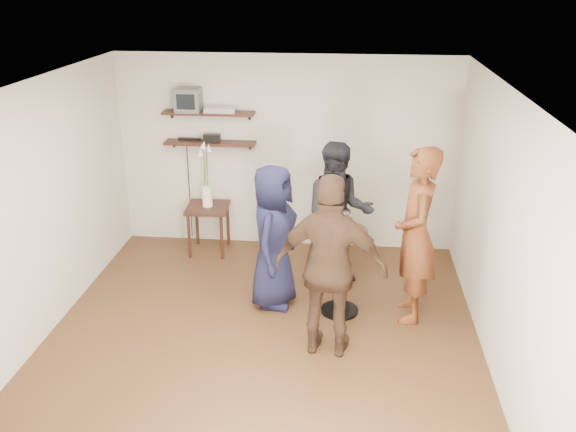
{
  "coord_description": "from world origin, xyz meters",
  "views": [
    {
      "loc": [
        0.83,
        -5.29,
        3.55
      ],
      "look_at": [
        0.24,
        0.4,
        1.25
      ],
      "focal_mm": 38.0,
      "sensor_mm": 36.0,
      "label": 1
    }
  ],
  "objects_px": {
    "crt_monitor": "(189,100)",
    "person_plaid": "(416,235)",
    "side_table": "(208,214)",
    "person_dark": "(338,214)",
    "drinks_table": "(341,260)",
    "radio": "(212,138)",
    "person_brown": "(331,268)",
    "person_navy": "(273,237)",
    "dvd_deck": "(221,110)"
  },
  "relations": [
    {
      "from": "radio",
      "to": "person_plaid",
      "type": "height_order",
      "value": "person_plaid"
    },
    {
      "from": "drinks_table",
      "to": "person_plaid",
      "type": "distance_m",
      "value": 0.84
    },
    {
      "from": "side_table",
      "to": "person_navy",
      "type": "relative_size",
      "value": 0.4
    },
    {
      "from": "person_plaid",
      "to": "drinks_table",
      "type": "bearing_deg",
      "value": -90.0
    },
    {
      "from": "crt_monitor",
      "to": "drinks_table",
      "type": "relative_size",
      "value": 0.32
    },
    {
      "from": "person_plaid",
      "to": "person_brown",
      "type": "distance_m",
      "value": 1.16
    },
    {
      "from": "drinks_table",
      "to": "person_brown",
      "type": "height_order",
      "value": "person_brown"
    },
    {
      "from": "crt_monitor",
      "to": "side_table",
      "type": "height_order",
      "value": "crt_monitor"
    },
    {
      "from": "crt_monitor",
      "to": "person_dark",
      "type": "distance_m",
      "value": 2.47
    },
    {
      "from": "side_table",
      "to": "person_brown",
      "type": "distance_m",
      "value": 2.8
    },
    {
      "from": "side_table",
      "to": "person_plaid",
      "type": "height_order",
      "value": "person_plaid"
    },
    {
      "from": "person_navy",
      "to": "person_brown",
      "type": "height_order",
      "value": "person_brown"
    },
    {
      "from": "person_plaid",
      "to": "person_dark",
      "type": "bearing_deg",
      "value": -132.98
    },
    {
      "from": "crt_monitor",
      "to": "person_plaid",
      "type": "distance_m",
      "value": 3.44
    },
    {
      "from": "radio",
      "to": "person_navy",
      "type": "relative_size",
      "value": 0.13
    },
    {
      "from": "side_table",
      "to": "person_brown",
      "type": "height_order",
      "value": "person_brown"
    },
    {
      "from": "radio",
      "to": "side_table",
      "type": "distance_m",
      "value": 1.01
    },
    {
      "from": "side_table",
      "to": "drinks_table",
      "type": "distance_m",
      "value": 2.3
    },
    {
      "from": "drinks_table",
      "to": "person_brown",
      "type": "bearing_deg",
      "value": -97.09
    },
    {
      "from": "side_table",
      "to": "person_brown",
      "type": "relative_size",
      "value": 0.35
    },
    {
      "from": "crt_monitor",
      "to": "drinks_table",
      "type": "distance_m",
      "value": 2.99
    },
    {
      "from": "radio",
      "to": "person_dark",
      "type": "bearing_deg",
      "value": -28.2
    },
    {
      "from": "drinks_table",
      "to": "person_navy",
      "type": "relative_size",
      "value": 0.6
    },
    {
      "from": "person_navy",
      "to": "person_brown",
      "type": "relative_size",
      "value": 0.89
    },
    {
      "from": "person_plaid",
      "to": "person_navy",
      "type": "distance_m",
      "value": 1.54
    },
    {
      "from": "radio",
      "to": "crt_monitor",
      "type": "bearing_deg",
      "value": 180.0
    },
    {
      "from": "person_brown",
      "to": "person_plaid",
      "type": "bearing_deg",
      "value": -131.22
    },
    {
      "from": "dvd_deck",
      "to": "person_plaid",
      "type": "bearing_deg",
      "value": -34.91
    },
    {
      "from": "radio",
      "to": "person_brown",
      "type": "relative_size",
      "value": 0.12
    },
    {
      "from": "person_dark",
      "to": "person_brown",
      "type": "xyz_separation_m",
      "value": [
        -0.03,
        -1.54,
        0.06
      ]
    },
    {
      "from": "dvd_deck",
      "to": "side_table",
      "type": "relative_size",
      "value": 0.61
    },
    {
      "from": "crt_monitor",
      "to": "radio",
      "type": "relative_size",
      "value": 1.45
    },
    {
      "from": "dvd_deck",
      "to": "person_plaid",
      "type": "height_order",
      "value": "person_plaid"
    },
    {
      "from": "crt_monitor",
      "to": "person_dark",
      "type": "bearing_deg",
      "value": -24.67
    },
    {
      "from": "radio",
      "to": "person_brown",
      "type": "xyz_separation_m",
      "value": [
        1.67,
        -2.45,
        -0.59
      ]
    },
    {
      "from": "radio",
      "to": "drinks_table",
      "type": "xyz_separation_m",
      "value": [
        1.76,
        -1.68,
        -0.88
      ]
    },
    {
      "from": "person_plaid",
      "to": "person_brown",
      "type": "relative_size",
      "value": 1.04
    },
    {
      "from": "drinks_table",
      "to": "person_dark",
      "type": "xyz_separation_m",
      "value": [
        -0.06,
        0.77,
        0.23
      ]
    },
    {
      "from": "side_table",
      "to": "dvd_deck",
      "type": "bearing_deg",
      "value": 56.07
    },
    {
      "from": "crt_monitor",
      "to": "radio",
      "type": "height_order",
      "value": "crt_monitor"
    },
    {
      "from": "crt_monitor",
      "to": "side_table",
      "type": "xyz_separation_m",
      "value": [
        0.24,
        -0.26,
        -1.47
      ]
    },
    {
      "from": "radio",
      "to": "person_navy",
      "type": "bearing_deg",
      "value": -57.01
    },
    {
      "from": "drinks_table",
      "to": "radio",
      "type": "bearing_deg",
      "value": 136.34
    },
    {
      "from": "radio",
      "to": "side_table",
      "type": "xyz_separation_m",
      "value": [
        -0.04,
        -0.26,
        -0.97
      ]
    },
    {
      "from": "crt_monitor",
      "to": "radio",
      "type": "bearing_deg",
      "value": 0.0
    },
    {
      "from": "person_dark",
      "to": "person_brown",
      "type": "relative_size",
      "value": 0.94
    },
    {
      "from": "side_table",
      "to": "person_dark",
      "type": "bearing_deg",
      "value": -20.52
    },
    {
      "from": "person_navy",
      "to": "side_table",
      "type": "bearing_deg",
      "value": 49.39
    },
    {
      "from": "radio",
      "to": "person_plaid",
      "type": "bearing_deg",
      "value": -33.47
    },
    {
      "from": "side_table",
      "to": "person_dark",
      "type": "distance_m",
      "value": 1.89
    }
  ]
}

